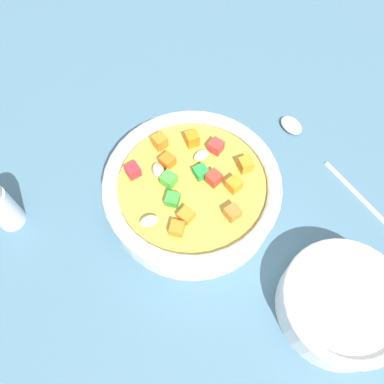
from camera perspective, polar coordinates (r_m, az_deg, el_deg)
name	(u,v)px	position (r cm, az deg, el deg)	size (l,w,h in cm)	color
ground_plane	(192,205)	(50.66, 0.00, -1.95)	(140.00, 140.00, 2.00)	#42667A
soup_bowl_main	(192,190)	(46.95, -0.01, 0.29)	(21.31, 21.31, 6.69)	white
spoon	(316,151)	(55.90, 17.98, 5.82)	(6.84, 22.81, 1.10)	silver
side_bowl_small	(341,303)	(45.75, 21.30, -15.16)	(13.41, 13.41, 4.99)	white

